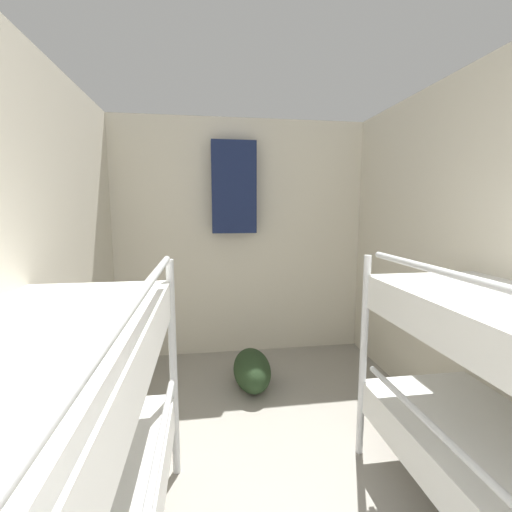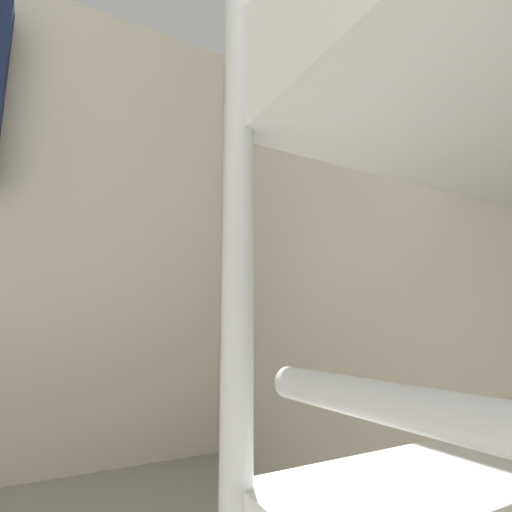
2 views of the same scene
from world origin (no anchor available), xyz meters
The scene contains 0 objects.
Camera 2 is at (0.33, 1.92, 0.68)m, focal length 28.00 mm.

